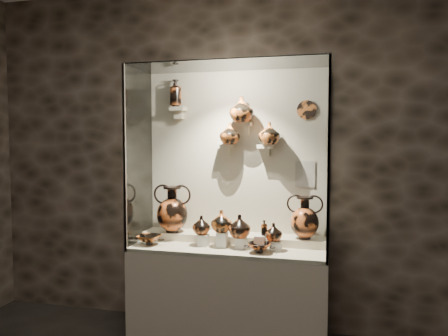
# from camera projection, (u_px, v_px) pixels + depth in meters

# --- Properties ---
(wall_back) EXTENTS (5.00, 0.02, 3.20)m
(wall_back) POSITION_uv_depth(u_px,v_px,m) (237.00, 157.00, 4.08)
(wall_back) COLOR #2B231B
(wall_back) RESTS_ON ground
(plinth) EXTENTS (1.70, 0.60, 0.80)m
(plinth) POSITION_uv_depth(u_px,v_px,m) (229.00, 294.00, 3.85)
(plinth) COLOR beige
(plinth) RESTS_ON floor
(front_tier) EXTENTS (1.68, 0.58, 0.03)m
(front_tier) POSITION_uv_depth(u_px,v_px,m) (229.00, 248.00, 3.82)
(front_tier) COLOR beige
(front_tier) RESTS_ON plinth
(rear_tier) EXTENTS (1.70, 0.25, 0.10)m
(rear_tier) POSITION_uv_depth(u_px,v_px,m) (233.00, 239.00, 3.99)
(rear_tier) COLOR beige
(rear_tier) RESTS_ON plinth
(back_panel) EXTENTS (1.70, 0.03, 1.60)m
(back_panel) POSITION_uv_depth(u_px,v_px,m) (237.00, 157.00, 4.07)
(back_panel) COLOR beige
(back_panel) RESTS_ON plinth
(glass_front) EXTENTS (1.70, 0.01, 1.60)m
(glass_front) POSITION_uv_depth(u_px,v_px,m) (221.00, 160.00, 3.48)
(glass_front) COLOR white
(glass_front) RESTS_ON plinth
(glass_left) EXTENTS (0.01, 0.60, 1.60)m
(glass_left) POSITION_uv_depth(u_px,v_px,m) (139.00, 157.00, 3.97)
(glass_left) COLOR white
(glass_left) RESTS_ON plinth
(glass_right) EXTENTS (0.01, 0.60, 1.60)m
(glass_right) POSITION_uv_depth(u_px,v_px,m) (330.00, 159.00, 3.57)
(glass_right) COLOR white
(glass_right) RESTS_ON plinth
(glass_top) EXTENTS (1.70, 0.60, 0.01)m
(glass_top) POSITION_uv_depth(u_px,v_px,m) (229.00, 65.00, 3.72)
(glass_top) COLOR white
(glass_top) RESTS_ON back_panel
(frame_post_left) EXTENTS (0.02, 0.02, 1.60)m
(frame_post_left) POSITION_uv_depth(u_px,v_px,m) (125.00, 159.00, 3.69)
(frame_post_left) COLOR gray
(frame_post_left) RESTS_ON plinth
(frame_post_right) EXTENTS (0.02, 0.02, 1.60)m
(frame_post_right) POSITION_uv_depth(u_px,v_px,m) (329.00, 161.00, 3.29)
(frame_post_right) COLOR gray
(frame_post_right) RESTS_ON plinth
(pedestal_a) EXTENTS (0.09, 0.09, 0.10)m
(pedestal_a) POSITION_uv_depth(u_px,v_px,m) (203.00, 240.00, 3.82)
(pedestal_a) COLOR silver
(pedestal_a) RESTS_ON front_tier
(pedestal_b) EXTENTS (0.09, 0.09, 0.13)m
(pedestal_b) POSITION_uv_depth(u_px,v_px,m) (222.00, 240.00, 3.78)
(pedestal_b) COLOR silver
(pedestal_b) RESTS_ON front_tier
(pedestal_c) EXTENTS (0.09, 0.09, 0.09)m
(pedestal_c) POSITION_uv_depth(u_px,v_px,m) (241.00, 243.00, 3.74)
(pedestal_c) COLOR silver
(pedestal_c) RESTS_ON front_tier
(pedestal_d) EXTENTS (0.09, 0.09, 0.12)m
(pedestal_d) POSITION_uv_depth(u_px,v_px,m) (260.00, 242.00, 3.70)
(pedestal_d) COLOR silver
(pedestal_d) RESTS_ON front_tier
(pedestal_e) EXTENTS (0.09, 0.09, 0.08)m
(pedestal_e) POSITION_uv_depth(u_px,v_px,m) (276.00, 246.00, 3.67)
(pedestal_e) COLOR silver
(pedestal_e) RESTS_ON front_tier
(bracket_ul) EXTENTS (0.14, 0.12, 0.04)m
(bracket_ul) POSITION_uv_depth(u_px,v_px,m) (178.00, 109.00, 4.11)
(bracket_ul) COLOR beige
(bracket_ul) RESTS_ON back_panel
(bracket_ca) EXTENTS (0.14, 0.12, 0.04)m
(bracket_ca) POSITION_uv_depth(u_px,v_px,m) (225.00, 146.00, 4.02)
(bracket_ca) COLOR beige
(bracket_ca) RESTS_ON back_panel
(bracket_cb) EXTENTS (0.10, 0.12, 0.04)m
(bracket_cb) POSITION_uv_depth(u_px,v_px,m) (246.00, 124.00, 3.96)
(bracket_cb) COLOR beige
(bracket_cb) RESTS_ON back_panel
(bracket_cc) EXTENTS (0.14, 0.12, 0.04)m
(bracket_cc) POSITION_uv_depth(u_px,v_px,m) (265.00, 146.00, 3.93)
(bracket_cc) COLOR beige
(bracket_cc) RESTS_ON back_panel
(amphora_left) EXTENTS (0.41, 0.41, 0.43)m
(amphora_left) POSITION_uv_depth(u_px,v_px,m) (172.00, 209.00, 4.05)
(amphora_left) COLOR #B35122
(amphora_left) RESTS_ON rear_tier
(amphora_right) EXTENTS (0.36, 0.36, 0.37)m
(amphora_right) POSITION_uv_depth(u_px,v_px,m) (305.00, 217.00, 3.78)
(amphora_right) COLOR #B35122
(amphora_right) RESTS_ON rear_tier
(jug_a) EXTENTS (0.18, 0.18, 0.16)m
(jug_a) POSITION_uv_depth(u_px,v_px,m) (201.00, 225.00, 3.83)
(jug_a) COLOR #B35122
(jug_a) RESTS_ON pedestal_a
(jug_b) EXTENTS (0.18, 0.18, 0.19)m
(jug_b) POSITION_uv_depth(u_px,v_px,m) (221.00, 221.00, 3.78)
(jug_b) COLOR #C05D21
(jug_b) RESTS_ON pedestal_b
(jug_c) EXTENTS (0.24, 0.24, 0.20)m
(jug_c) POSITION_uv_depth(u_px,v_px,m) (240.00, 226.00, 3.74)
(jug_c) COLOR #B35122
(jug_c) RESTS_ON pedestal_c
(jug_e) EXTENTS (0.17, 0.17, 0.15)m
(jug_e) POSITION_uv_depth(u_px,v_px,m) (274.00, 232.00, 3.66)
(jug_e) COLOR #B35122
(jug_e) RESTS_ON pedestal_e
(lekythos_small) EXTENTS (0.07, 0.07, 0.15)m
(lekythos_small) POSITION_uv_depth(u_px,v_px,m) (264.00, 227.00, 3.69)
(lekythos_small) COLOR #C05D21
(lekythos_small) RESTS_ON pedestal_d
(kylix_left) EXTENTS (0.32, 0.29, 0.11)m
(kylix_left) POSITION_uv_depth(u_px,v_px,m) (149.00, 239.00, 3.86)
(kylix_left) COLOR #C05D21
(kylix_left) RESTS_ON front_tier
(kylix_right) EXTENTS (0.29, 0.27, 0.10)m
(kylix_right) POSITION_uv_depth(u_px,v_px,m) (260.00, 247.00, 3.59)
(kylix_right) COLOR #B35122
(kylix_right) RESTS_ON front_tier
(lekythos_tall) EXTENTS (0.12, 0.12, 0.29)m
(lekythos_tall) POSITION_uv_depth(u_px,v_px,m) (176.00, 92.00, 4.09)
(lekythos_tall) COLOR #B35122
(lekythos_tall) RESTS_ON bracket_ul
(ovoid_vase_a) EXTENTS (0.22, 0.22, 0.20)m
(ovoid_vase_a) POSITION_uv_depth(u_px,v_px,m) (230.00, 134.00, 3.96)
(ovoid_vase_a) COLOR #C05D21
(ovoid_vase_a) RESTS_ON bracket_ca
(ovoid_vase_b) EXTENTS (0.23, 0.23, 0.23)m
(ovoid_vase_b) POSITION_uv_depth(u_px,v_px,m) (241.00, 109.00, 3.90)
(ovoid_vase_b) COLOR #C05D21
(ovoid_vase_b) RESTS_ON bracket_cb
(ovoid_vase_c) EXTENTS (0.25, 0.25, 0.20)m
(ovoid_vase_c) POSITION_uv_depth(u_px,v_px,m) (269.00, 133.00, 3.87)
(ovoid_vase_c) COLOR #C05D21
(ovoid_vase_c) RESTS_ON bracket_cc
(wall_plate) EXTENTS (0.17, 0.02, 0.17)m
(wall_plate) POSITION_uv_depth(u_px,v_px,m) (307.00, 110.00, 3.87)
(wall_plate) COLOR #C16126
(wall_plate) RESTS_ON back_panel
(info_placard) EXTENTS (0.18, 0.01, 0.23)m
(info_placard) POSITION_uv_depth(u_px,v_px,m) (305.00, 174.00, 3.91)
(info_placard) COLOR beige
(info_placard) RESTS_ON back_panel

